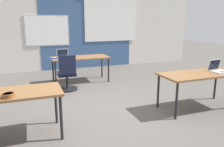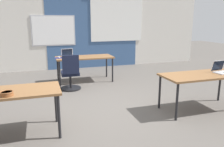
# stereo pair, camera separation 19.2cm
# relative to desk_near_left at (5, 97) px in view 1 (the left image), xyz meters

# --- Properties ---
(ground_plane) EXTENTS (24.00, 24.00, 0.00)m
(ground_plane) POSITION_rel_desk_near_left_xyz_m (1.75, 0.60, -0.66)
(ground_plane) COLOR #56514C
(back_wall_assembly) EXTENTS (10.00, 0.27, 2.80)m
(back_wall_assembly) POSITION_rel_desk_near_left_xyz_m (1.78, 4.79, 0.75)
(back_wall_assembly) COLOR silver
(back_wall_assembly) RESTS_ON ground
(desk_near_left) EXTENTS (1.60, 0.70, 0.72)m
(desk_near_left) POSITION_rel_desk_near_left_xyz_m (0.00, 0.00, 0.00)
(desk_near_left) COLOR brown
(desk_near_left) RESTS_ON ground
(desk_near_right) EXTENTS (1.60, 0.70, 0.72)m
(desk_near_right) POSITION_rel_desk_near_left_xyz_m (3.50, 0.00, 0.00)
(desk_near_right) COLOR brown
(desk_near_right) RESTS_ON ground
(desk_far_center) EXTENTS (1.60, 0.70, 0.72)m
(desk_far_center) POSITION_rel_desk_near_left_xyz_m (1.75, 2.80, 0.00)
(desk_far_center) COLOR brown
(desk_far_center) RESTS_ON ground
(laptop_far_left) EXTENTS (0.36, 0.32, 0.23)m
(laptop_far_left) POSITION_rel_desk_near_left_xyz_m (1.29, 2.85, 0.11)
(laptop_far_left) COLOR silver
(laptop_far_left) RESTS_ON desk_far_center
(mousepad_far_left) EXTENTS (0.22, 0.19, 0.00)m
(mousepad_far_left) POSITION_rel_desk_near_left_xyz_m (1.03, 2.80, 0.06)
(mousepad_far_left) COLOR navy
(mousepad_far_left) RESTS_ON desk_far_center
(mouse_far_left) EXTENTS (0.09, 0.11, 0.03)m
(mouse_far_left) POSITION_rel_desk_near_left_xyz_m (1.03, 2.80, 0.08)
(mouse_far_left) COLOR silver
(mouse_far_left) RESTS_ON mousepad_far_left
(chair_far_left) EXTENTS (0.52, 0.55, 0.92)m
(chair_far_left) POSITION_rel_desk_near_left_xyz_m (1.24, 2.08, -0.28)
(chair_far_left) COLOR black
(chair_far_left) RESTS_ON ground
(laptop_near_right_end) EXTENTS (0.36, 0.32, 0.23)m
(laptop_near_right_end) POSITION_rel_desk_near_left_xyz_m (3.95, 0.00, 0.11)
(laptop_near_right_end) COLOR silver
(laptop_near_right_end) RESTS_ON desk_near_right
(snack_bowl) EXTENTS (0.18, 0.18, 0.06)m
(snack_bowl) POSITION_rel_desk_near_left_xyz_m (0.06, -0.23, 0.10)
(snack_bowl) COLOR brown
(snack_bowl) RESTS_ON desk_near_left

